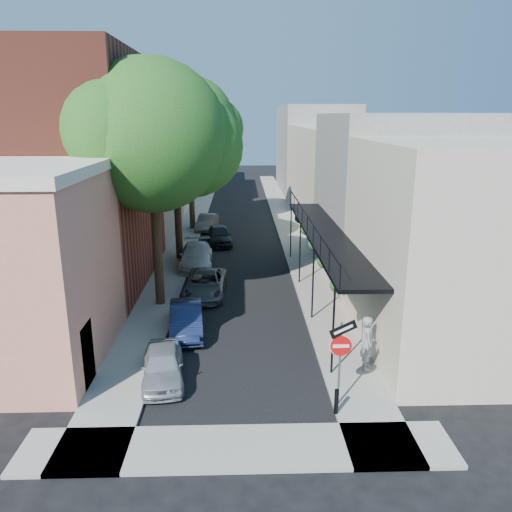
{
  "coord_description": "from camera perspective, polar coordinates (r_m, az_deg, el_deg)",
  "views": [
    {
      "loc": [
        0.15,
        -12.79,
        8.91
      ],
      "look_at": [
        0.8,
        8.78,
        2.8
      ],
      "focal_mm": 35.0,
      "sensor_mm": 36.0,
      "label": 1
    }
  ],
  "objects": [
    {
      "name": "buildings_right",
      "position": [
        43.43,
        10.17,
        9.63
      ],
      "size": [
        9.8,
        55.0,
        10.0
      ],
      "color": "beige",
      "rests_on": "ground"
    },
    {
      "name": "oak_near",
      "position": [
        23.34,
        -10.68,
        13.01
      ],
      "size": [
        7.48,
        6.8,
        11.42
      ],
      "color": "#2F2012",
      "rests_on": "ground"
    },
    {
      "name": "parked_car_f",
      "position": [
        40.28,
        -5.63,
        3.84
      ],
      "size": [
        1.79,
        3.88,
        1.23
      ],
      "primitive_type": "imported",
      "rotation": [
        0.0,
        0.0,
        -0.13
      ],
      "color": "#645C55",
      "rests_on": "ground"
    },
    {
      "name": "ground",
      "position": [
        15.59,
        -2.09,
        -19.05
      ],
      "size": [
        160.0,
        160.0,
        0.0
      ],
      "primitive_type": "plane",
      "color": "black",
      "rests_on": "ground"
    },
    {
      "name": "oak_mid",
      "position": [
        31.28,
        -8.48,
        12.24
      ],
      "size": [
        6.6,
        6.0,
        10.2
      ],
      "color": "#2F2012",
      "rests_on": "ground"
    },
    {
      "name": "parked_car_d",
      "position": [
        30.41,
        -6.86,
        0.0
      ],
      "size": [
        2.15,
        4.82,
        1.37
      ],
      "primitive_type": "imported",
      "rotation": [
        0.0,
        0.0,
        0.05
      ],
      "color": "silver",
      "rests_on": "ground"
    },
    {
      "name": "bollard",
      "position": [
        15.98,
        9.17,
        -16.09
      ],
      "size": [
        0.14,
        0.14,
        0.8
      ],
      "primitive_type": "cylinder",
      "color": "black",
      "rests_on": "sidewalk_right"
    },
    {
      "name": "oak_far",
      "position": [
        40.22,
        -6.97,
        14.76
      ],
      "size": [
        7.7,
        7.0,
        11.9
      ],
      "color": "#2F2012",
      "rests_on": "ground"
    },
    {
      "name": "buildings_left",
      "position": [
        42.8,
        -14.71,
        9.97
      ],
      "size": [
        10.1,
        59.1,
        12.0
      ],
      "color": "tan",
      "rests_on": "ground"
    },
    {
      "name": "sidewalk_right",
      "position": [
        43.87,
        3.34,
        4.14
      ],
      "size": [
        2.0,
        64.0,
        0.12
      ],
      "primitive_type": "cube",
      "color": "gray",
      "rests_on": "ground"
    },
    {
      "name": "sidewalk_left",
      "position": [
        43.9,
        -7.14,
        4.05
      ],
      "size": [
        2.0,
        64.0,
        0.12
      ],
      "primitive_type": "cube",
      "color": "gray",
      "rests_on": "ground"
    },
    {
      "name": "parked_car_e",
      "position": [
        35.64,
        -4.19,
        2.41
      ],
      "size": [
        2.04,
        4.15,
        1.36
      ],
      "primitive_type": "imported",
      "rotation": [
        0.0,
        0.0,
        0.11
      ],
      "color": "black",
      "rests_on": "ground"
    },
    {
      "name": "road_surface",
      "position": [
        43.71,
        -1.9,
        4.04
      ],
      "size": [
        6.0,
        64.0,
        0.01
      ],
      "primitive_type": "cube",
      "color": "black",
      "rests_on": "ground"
    },
    {
      "name": "sign_post",
      "position": [
        15.68,
        9.67,
        -10.44
      ],
      "size": [
        0.89,
        0.17,
        2.99
      ],
      "color": "#595B60",
      "rests_on": "ground"
    },
    {
      "name": "parked_car_a",
      "position": [
        17.91,
        -10.61,
        -12.17
      ],
      "size": [
        1.84,
        3.62,
        1.18
      ],
      "primitive_type": "imported",
      "rotation": [
        0.0,
        0.0,
        0.13
      ],
      "color": "#9197A1",
      "rests_on": "ground"
    },
    {
      "name": "sidewalk_cross",
      "position": [
        14.74,
        -2.11,
        -21.08
      ],
      "size": [
        12.0,
        2.0,
        0.12
      ],
      "primitive_type": "cube",
      "color": "gray",
      "rests_on": "ground"
    },
    {
      "name": "pedestrian",
      "position": [
        18.39,
        12.63,
        -9.68
      ],
      "size": [
        0.58,
        0.79,
        2.0
      ],
      "primitive_type": "imported",
      "rotation": [
        0.0,
        0.0,
        1.42
      ],
      "color": "gray",
      "rests_on": "sidewalk_right"
    },
    {
      "name": "parked_car_b",
      "position": [
        21.37,
        -7.98,
        -7.15
      ],
      "size": [
        1.73,
        3.95,
        1.26
      ],
      "primitive_type": "imported",
      "rotation": [
        0.0,
        0.0,
        0.1
      ],
      "color": "#151E42",
      "rests_on": "ground"
    },
    {
      "name": "parked_car_c",
      "position": [
        25.6,
        -5.8,
        -3.19
      ],
      "size": [
        2.2,
        4.47,
        1.22
      ],
      "primitive_type": "imported",
      "rotation": [
        0.0,
        0.0,
        -0.04
      ],
      "color": "#515458",
      "rests_on": "ground"
    }
  ]
}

